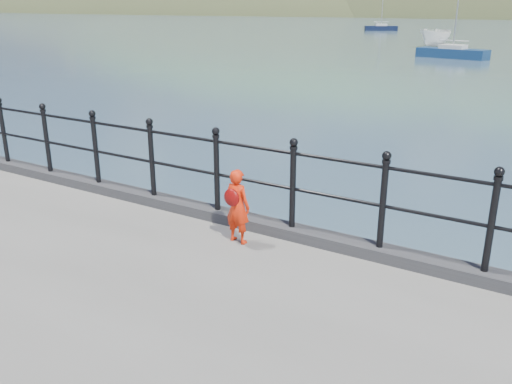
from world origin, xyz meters
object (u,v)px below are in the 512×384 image
Objects in this scene: railing at (253,171)px; sailboat_port at (452,53)px; sailboat_left at (381,28)px; child at (237,206)px; launch_white at (435,38)px.

sailboat_port is at bearing 98.63° from railing.
railing is 2.36× the size of sailboat_port.
railing is 2.53× the size of sailboat_left.
railing is at bearing -101.07° from sailboat_left.
sailboat_left is 0.93× the size of sailboat_port.
railing is at bearing -76.87° from child.
railing is 49.48m from launch_white.
child is 0.14× the size of sailboat_left.
sailboat_port is (-5.79, 38.17, -1.48)m from railing.
sailboat_left is at bearing 127.11° from sailboat_port.
sailboat_left reaches higher than launch_white.
railing is 3.99× the size of launch_white.
launch_white is (-9.73, 48.51, -0.95)m from railing.
railing is 0.61m from child.
sailboat_port is (19.76, -40.48, -0.00)m from sailboat_left.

